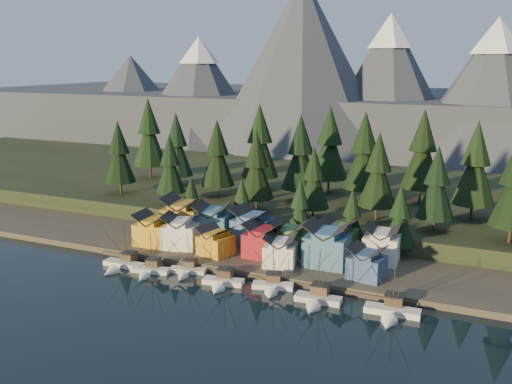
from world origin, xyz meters
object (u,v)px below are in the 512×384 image
at_px(house_front_0, 153,228).
at_px(house_front_1, 181,230).
at_px(boat_0, 121,260).
at_px(boat_2, 186,266).
at_px(boat_3, 222,276).
at_px(boat_5, 317,293).
at_px(boat_4, 272,281).
at_px(boat_1, 149,266).
at_px(house_back_0, 183,215).
at_px(house_back_1, 212,221).
at_px(boat_6, 392,305).

relative_size(house_front_0, house_front_1, 0.89).
height_order(boat_0, boat_2, boat_0).
distance_m(boat_3, boat_5, 22.45).
distance_m(boat_4, boat_5, 11.59).
bearing_deg(boat_3, boat_5, -11.32).
distance_m(boat_2, boat_4, 22.19).
bearing_deg(boat_5, house_front_0, 160.02).
relative_size(boat_4, house_front_1, 1.08).
bearing_deg(boat_1, house_back_0, 93.15).
relative_size(house_back_0, house_back_1, 1.07).
xyz_separation_m(house_back_0, house_back_1, (9.89, -1.04, -0.45)).
xyz_separation_m(boat_4, house_front_0, (-39.16, 12.32, 3.88)).
height_order(boat_0, house_back_0, house_back_0).
bearing_deg(boat_1, boat_2, 13.49).
relative_size(boat_2, boat_4, 0.90).
bearing_deg(boat_3, boat_2, 154.78).
bearing_deg(boat_6, boat_1, 177.23).
xyz_separation_m(boat_0, house_back_1, (11.97, 24.52, 4.76)).
distance_m(boat_1, boat_5, 41.48).
relative_size(boat_0, house_front_0, 1.30).
height_order(boat_0, boat_5, boat_5).
distance_m(boat_6, house_front_1, 60.10).
distance_m(boat_3, house_back_0, 36.19).
xyz_separation_m(boat_2, house_back_0, (-14.38, 22.36, 5.42)).
distance_m(house_front_0, house_back_1, 15.80).
distance_m(boat_0, boat_3, 27.39).
bearing_deg(house_back_1, boat_4, -51.26).
relative_size(boat_6, house_back_1, 1.16).
relative_size(boat_0, house_front_1, 1.16).
distance_m(boat_1, house_back_1, 25.64).
height_order(boat_1, boat_3, boat_3).
bearing_deg(boat_2, boat_6, -15.71).
relative_size(boat_1, house_back_1, 0.99).
bearing_deg(house_front_1, boat_4, -37.02).
xyz_separation_m(boat_1, house_front_0, (-8.88, 15.28, 4.02)).
bearing_deg(boat_2, boat_3, -27.24).
relative_size(boat_6, house_back_0, 1.09).
relative_size(boat_0, boat_1, 1.11).
distance_m(house_front_0, house_front_1, 7.87).
xyz_separation_m(boat_2, boat_4, (22.18, -0.63, 0.29)).
relative_size(boat_3, boat_5, 0.95).
distance_m(boat_5, house_front_1, 45.68).
relative_size(house_front_0, house_back_0, 0.79).
height_order(boat_0, boat_6, boat_6).
distance_m(boat_2, house_back_1, 22.35).
height_order(boat_6, house_back_0, house_back_0).
bearing_deg(boat_2, house_back_0, 110.92).
distance_m(boat_1, house_front_0, 18.13).
bearing_deg(house_back_0, boat_4, -41.30).
relative_size(boat_1, boat_4, 0.96).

